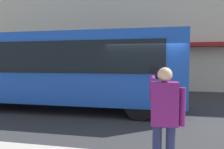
# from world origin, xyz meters

# --- Properties ---
(ground_plane) EXTENTS (60.00, 60.00, 0.00)m
(ground_plane) POSITION_xyz_m (0.00, 0.00, 0.00)
(ground_plane) COLOR #2B2B2D
(building_facade_far) EXTENTS (28.00, 1.55, 12.00)m
(building_facade_far) POSITION_xyz_m (-0.02, -6.80, 5.99)
(building_facade_far) COLOR beige
(building_facade_far) RESTS_ON ground_plane
(red_bus) EXTENTS (9.05, 2.54, 3.08)m
(red_bus) POSITION_xyz_m (3.17, -0.34, 1.68)
(red_bus) COLOR #1947AD
(red_bus) RESTS_ON ground_plane
(pedestrian_photographer) EXTENTS (0.53, 0.52, 1.70)m
(pedestrian_photographer) POSITION_xyz_m (-0.41, 4.23, 1.14)
(pedestrian_photographer) COLOR #1E2347
(pedestrian_photographer) RESTS_ON sidewalk_curb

